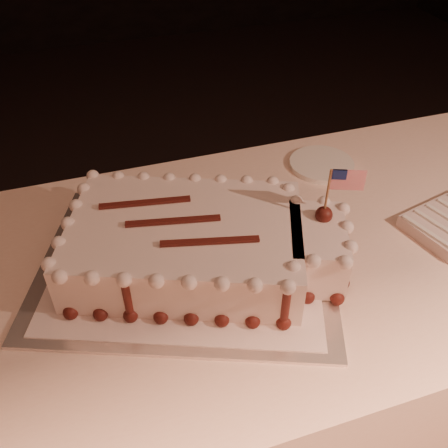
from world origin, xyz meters
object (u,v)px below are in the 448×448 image
object	(u,v)px
banquet_table	(235,360)
cake_board	(187,265)
side_plate	(322,164)
sheet_cake	(202,244)

from	to	relation	value
banquet_table	cake_board	distance (m)	0.39
side_plate	sheet_cake	bearing A→B (deg)	-147.09
cake_board	side_plate	world-z (taller)	side_plate
cake_board	banquet_table	bearing A→B (deg)	18.75
banquet_table	cake_board	xyz separation A→B (m)	(-0.11, 0.01, 0.38)
side_plate	cake_board	bearing A→B (deg)	-150.07
banquet_table	sheet_cake	xyz separation A→B (m)	(-0.08, -0.01, 0.44)
banquet_table	side_plate	distance (m)	0.56
banquet_table	sheet_cake	world-z (taller)	sheet_cake
sheet_cake	side_plate	xyz separation A→B (m)	(0.40, 0.26, -0.06)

